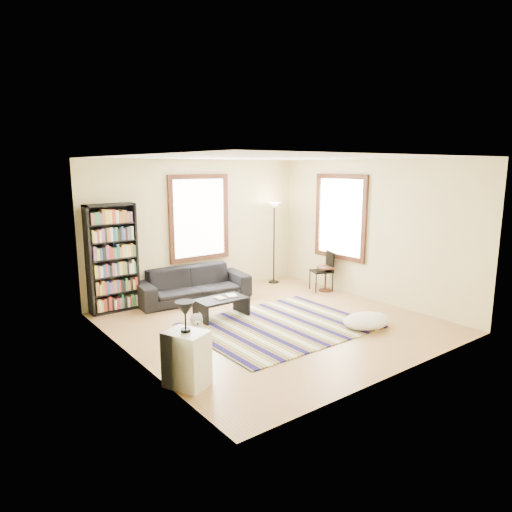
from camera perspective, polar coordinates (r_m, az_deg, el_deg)
floor at (r=7.99m, az=2.19°, el=-8.68°), size 5.00×5.00×0.10m
ceiling at (r=7.51m, az=2.35°, el=12.60°), size 5.00×5.00×0.10m
wall_back at (r=9.70m, az=-7.32°, el=3.61°), size 5.00×0.10×2.80m
wall_front at (r=5.91m, az=18.13°, el=-1.73°), size 5.00×0.10×2.80m
wall_left at (r=6.34m, az=-15.87°, el=-0.73°), size 0.10×5.00×2.80m
wall_right at (r=9.42m, az=14.38°, el=3.13°), size 0.10×5.00×2.80m
window_back at (r=9.61m, az=-7.12°, el=4.75°), size 1.20×0.06×1.60m
window_right at (r=9.86m, az=10.51°, el=4.80°), size 0.06×1.20×1.60m
rug at (r=7.82m, az=3.01°, el=-8.67°), size 2.86×2.29×0.02m
sofa at (r=9.28m, az=-7.91°, el=-3.49°), size 2.34×1.13×0.66m
bookshelf at (r=8.77m, az=-17.52°, el=-0.28°), size 0.90×0.30×2.00m
coffee_table at (r=8.18m, az=-4.33°, el=-6.51°), size 0.98×0.66×0.36m
book_a at (r=8.08m, az=-4.95°, el=-5.35°), size 0.23×0.18×0.02m
book_b at (r=8.25m, az=-3.66°, el=-4.99°), size 0.23×0.28×0.02m
floor_cushion at (r=7.95m, az=13.64°, el=-7.87°), size 0.93×0.72×0.22m
floor_lamp at (r=10.44m, az=2.26°, el=1.62°), size 0.35×0.35×1.86m
side_table at (r=9.97m, az=8.68°, el=-2.83°), size 0.48×0.48×0.54m
folding_chair at (r=9.96m, az=8.17°, el=-1.89°), size 0.54×0.53×0.86m
white_cabinet at (r=5.76m, az=-8.67°, el=-12.62°), size 0.55×0.61×0.70m
table_lamp at (r=5.57m, az=-8.83°, el=-7.52°), size 0.30×0.30×0.38m
dog at (r=7.14m, az=-7.62°, el=-8.68°), size 0.51×0.59×0.50m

